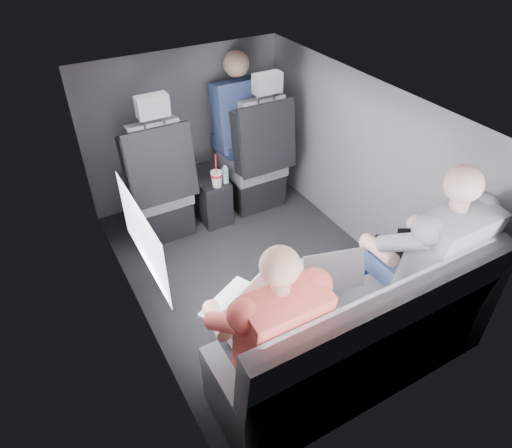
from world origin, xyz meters
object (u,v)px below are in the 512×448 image
front_seat_left (158,192)px  passenger_front_right (238,117)px  laptop_white (242,306)px  passenger_rear_left (266,330)px  soda_cup (217,178)px  front_seat_right (256,165)px  rear_bench (352,344)px  laptop_silver (322,272)px  laptop_black (408,245)px  center_console (209,195)px  water_bottle (225,175)px  passenger_rear_right (424,256)px

front_seat_left → passenger_front_right: (0.87, 0.26, 0.36)m
laptop_white → passenger_front_right: 2.11m
passenger_rear_left → passenger_front_right: bearing=65.8°
soda_cup → laptop_white: (-0.54, -1.47, 0.16)m
front_seat_right → rear_bench: front_seat_right is taller
laptop_silver → laptop_black: size_ratio=1.03×
laptop_black → passenger_front_right: 1.94m
front_seat_right → passenger_rear_left: size_ratio=1.04×
front_seat_left → rear_bench: front_seat_left is taller
rear_bench → soda_cup: rear_bench is taller
center_console → water_bottle: size_ratio=3.15×
laptop_white → laptop_black: bearing=-2.6°
rear_bench → passenger_rear_right: passenger_rear_right is taller
soda_cup → water_bottle: size_ratio=1.92×
laptop_white → laptop_silver: (0.52, 0.01, -0.00)m
front_seat_right → passenger_rear_right: 1.83m
laptop_black → passenger_front_right: bearing=94.8°
front_seat_right → passenger_rear_left: 2.06m
laptop_black → passenger_rear_left: bearing=-172.7°
passenger_rear_right → passenger_front_right: bearing=93.8°
center_console → soda_cup: 0.33m
passenger_rear_left → passenger_front_right: 2.27m
passenger_front_right → water_bottle: bearing=-130.1°
front_seat_left → water_bottle: (0.54, -0.13, 0.07)m
laptop_white → laptop_black: size_ratio=1.20×
front_seat_right → rear_bench: bearing=-103.3°
laptop_white → laptop_silver: 0.52m
passenger_rear_left → passenger_rear_right: size_ratio=0.94×
center_console → soda_cup: size_ratio=1.64×
rear_bench → front_seat_left: bearing=103.3°
rear_bench → laptop_black: size_ratio=4.13×
front_seat_left → laptop_white: front_seat_left is taller
soda_cup → passenger_front_right: passenger_front_right is taller
front_seat_left → laptop_silver: 1.68m
passenger_rear_right → passenger_rear_left: bearing=179.9°
rear_bench → laptop_black: (0.58, 0.23, 0.32)m
front_seat_left → passenger_front_right: bearing=16.6°
soda_cup → laptop_silver: laptop_silver is taller
front_seat_right → soda_cup: front_seat_right is taller
soda_cup → passenger_front_right: bearing=44.5°
front_seat_left → front_seat_right: (0.90, 0.00, 0.00)m
front_seat_right → water_bottle: front_seat_right is taller
passenger_rear_left → passenger_front_right: passenger_front_right is taller
passenger_rear_left → water_bottle: bearing=70.3°
soda_cup → passenger_front_right: (0.41, 0.41, 0.29)m
rear_bench → water_bottle: bearing=87.1°
rear_bench → laptop_black: 0.70m
front_seat_right → passenger_front_right: size_ratio=1.41×
soda_cup → passenger_rear_right: passenger_rear_right is taller
water_bottle → passenger_front_right: passenger_front_right is taller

